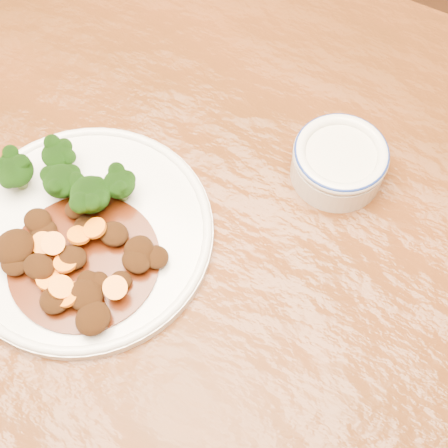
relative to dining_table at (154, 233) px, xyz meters
The scene contains 6 objects.
ground 0.67m from the dining_table, ahead, with size 4.00×4.00×0.00m, color #431E10.
dining_table is the anchor object (origin of this frame).
dinner_plate 0.12m from the dining_table, 113.98° to the right, with size 0.28×0.28×0.02m.
broccoli_florets 0.15m from the dining_table, 151.34° to the right, with size 0.15×0.08×0.05m.
mince_stew 0.15m from the dining_table, 96.50° to the right, with size 0.17×0.16×0.03m.
dip_bowl 0.25m from the dining_table, 40.12° to the left, with size 0.11×0.11×0.05m.
Camera 1 is at (0.26, -0.27, 1.36)m, focal length 50.00 mm.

